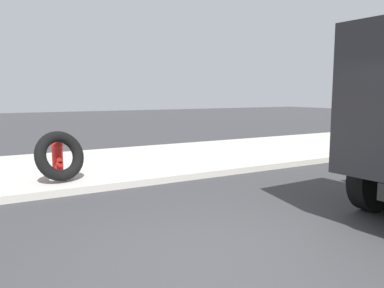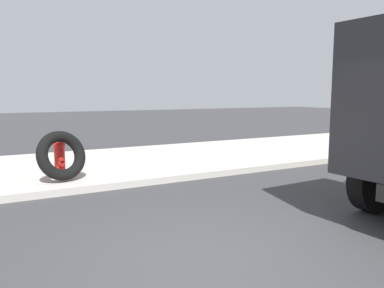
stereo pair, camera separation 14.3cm
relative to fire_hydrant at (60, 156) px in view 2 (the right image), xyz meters
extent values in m
plane|color=#38383A|center=(0.80, -5.20, -0.60)|extent=(80.00, 80.00, 0.00)
cube|color=#BCB7AD|center=(0.80, 1.30, -0.53)|extent=(36.00, 5.00, 0.15)
cylinder|color=red|center=(0.00, 0.01, -0.13)|extent=(0.23, 0.23, 0.65)
sphere|color=red|center=(0.00, 0.01, 0.27)|extent=(0.26, 0.26, 0.26)
cylinder|color=red|center=(0.00, -0.20, -0.05)|extent=(0.10, 0.18, 0.10)
cylinder|color=red|center=(0.00, 0.22, -0.05)|extent=(0.10, 0.18, 0.10)
cylinder|color=red|center=(0.00, -0.20, -0.13)|extent=(0.12, 0.18, 0.12)
torus|color=black|center=(-0.05, -0.49, 0.09)|extent=(1.18, 0.82, 1.09)
cylinder|color=black|center=(4.26, -4.74, -0.05)|extent=(1.11, 0.35, 1.10)
camera|label=1|loc=(-1.64, -8.76, 1.39)|focal=36.14mm
camera|label=2|loc=(-1.52, -8.83, 1.39)|focal=36.14mm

